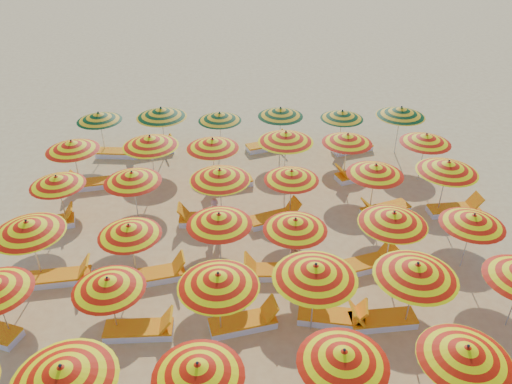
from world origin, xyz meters
TOP-DOWN VIEW (x-y plane):
  - ground at (0.00, 0.00)m, footprint 120.00×120.00m
  - umbrella_1 at (-3.92, -6.17)m, footprint 2.17×2.17m
  - umbrella_2 at (-1.42, -6.05)m, footprint 2.12×2.12m
  - umbrella_3 at (1.43, -5.90)m, footprint 1.96×1.96m
  - umbrella_4 at (3.86, -5.94)m, footprint 1.97×1.97m
  - umbrella_7 at (-3.67, -3.45)m, footprint 2.28×2.28m
  - umbrella_8 at (-1.07, -3.65)m, footprint 2.37×2.37m
  - umbrella_9 at (1.21, -3.56)m, footprint 2.71×2.71m
  - umbrella_10 at (3.61, -3.60)m, footprint 2.28×2.28m
  - umbrella_12 at (-6.20, -1.33)m, footprint 2.10×2.10m
  - umbrella_13 at (-3.53, -1.33)m, footprint 2.01×2.01m
  - umbrella_14 at (-1.10, -1.07)m, footprint 2.38×2.38m
  - umbrella_15 at (1.00, -1.33)m, footprint 2.38×2.38m
  - umbrella_16 at (3.70, -1.35)m, footprint 2.37×2.37m
  - umbrella_17 at (5.96, -1.37)m, footprint 1.94×1.94m
  - umbrella_18 at (-6.26, 1.42)m, footprint 2.12×2.12m
  - umbrella_19 at (-3.89, 1.40)m, footprint 1.99×1.99m
  - umbrella_20 at (-1.11, 1.23)m, footprint 2.49×2.49m
  - umbrella_21 at (1.18, 1.37)m, footprint 2.02×2.02m
  - umbrella_22 at (3.92, 1.46)m, footprint 2.41×2.41m
  - umbrella_23 at (6.23, 1.34)m, footprint 2.00×2.00m
  - umbrella_24 at (-6.34, 3.61)m, footprint 2.39×2.39m
  - umbrella_25 at (-3.61, 3.65)m, footprint 2.00×2.00m
  - umbrella_26 at (-1.40, 3.55)m, footprint 2.22×2.22m
  - umbrella_27 at (1.22, 3.73)m, footprint 2.52×2.52m
  - umbrella_28 at (3.48, 3.81)m, footprint 2.36×2.36m
  - umbrella_29 at (6.33, 3.66)m, footprint 2.44×2.44m
  - umbrella_30 at (-6.02, 6.34)m, footprint 2.03×2.03m
  - umbrella_31 at (-3.50, 6.17)m, footprint 2.03×2.03m
  - umbrella_32 at (-1.19, 6.22)m, footprint 1.96×1.96m
  - umbrella_33 at (1.27, 6.34)m, footprint 2.07×2.07m
  - umbrella_34 at (3.76, 6.19)m, footprint 2.25×2.25m
  - umbrella_35 at (6.06, 5.91)m, footprint 2.53×2.53m
  - lounger_6 at (-3.07, -3.54)m, footprint 1.73×0.58m
  - lounger_7 at (-0.47, -3.42)m, footprint 1.82×0.94m
  - lounger_8 at (1.80, -3.35)m, footprint 1.81×0.91m
  - lounger_9 at (3.01, -3.50)m, footprint 1.77×0.71m
  - lounger_10 at (-5.61, -1.47)m, footprint 1.79×0.77m
  - lounger_11 at (-2.94, -1.50)m, footprint 1.82×0.94m
  - lounger_12 at (0.40, -1.52)m, footprint 1.76×0.66m
  - lounger_13 at (3.20, -1.29)m, footprint 1.83×1.04m
  - lounger_14 at (-6.77, 1.20)m, footprint 1.82×0.99m
  - lounger_15 at (-1.71, 1.21)m, footprint 1.73×0.59m
  - lounger_16 at (0.68, 1.17)m, footprint 1.83×1.12m
  - lounger_17 at (4.42, 1.46)m, footprint 1.83×1.12m
  - lounger_18 at (6.83, 1.37)m, footprint 1.77×0.69m
  - lounger_19 at (-5.84, 3.70)m, footprint 1.81×0.89m
  - lounger_20 at (-0.90, 3.52)m, footprint 1.82×0.97m
  - lounger_21 at (3.99, 3.84)m, footprint 1.83×1.11m
  - lounger_22 at (-5.42, 6.12)m, footprint 1.78×0.75m
  - lounger_23 at (-4.00, 6.28)m, footprint 1.83×1.07m
  - lounger_24 at (0.76, 6.49)m, footprint 1.83×1.10m
  - lounger_25 at (4.26, 6.11)m, footprint 1.83×1.06m
  - beachgoer_b at (1.11, -1.27)m, footprint 0.50×0.64m
  - beachgoer_a at (-1.27, 0.41)m, footprint 0.54×0.37m

SIDE VIEW (x-z plane):
  - ground at x=0.00m, z-range 0.00..0.00m
  - lounger_6 at x=-3.07m, z-range -0.19..0.50m
  - lounger_7 at x=-0.47m, z-range -0.19..0.50m
  - lounger_8 at x=1.80m, z-range -0.19..0.50m
  - lounger_9 at x=3.01m, z-range -0.19..0.50m
  - lounger_10 at x=-5.61m, z-range -0.19..0.50m
  - lounger_11 at x=-2.94m, z-range -0.19..0.50m
  - lounger_12 at x=0.40m, z-range -0.19..0.50m
  - lounger_13 at x=3.20m, z-range -0.19..0.50m
  - lounger_14 at x=-6.77m, z-range -0.19..0.50m
  - lounger_15 at x=-1.71m, z-range -0.19..0.50m
  - lounger_16 at x=0.68m, z-range -0.19..0.50m
  - lounger_17 at x=4.42m, z-range -0.19..0.50m
  - lounger_18 at x=6.83m, z-range -0.19..0.50m
  - lounger_19 at x=-5.84m, z-range -0.19..0.50m
  - lounger_20 at x=-0.90m, z-range -0.19..0.50m
  - lounger_21 at x=3.99m, z-range -0.19..0.50m
  - lounger_22 at x=-5.42m, z-range -0.19..0.50m
  - lounger_23 at x=-4.00m, z-range -0.19..0.50m
  - lounger_24 at x=0.76m, z-range -0.19..0.50m
  - lounger_25 at x=4.26m, z-range -0.19..0.50m
  - beachgoer_b at x=1.11m, z-range 0.00..1.30m
  - beachgoer_a at x=-1.27m, z-range 0.00..1.40m
  - umbrella_34 at x=3.76m, z-range 0.70..2.55m
  - umbrella_13 at x=-3.53m, z-range 0.70..2.55m
  - umbrella_18 at x=-6.26m, z-range 0.70..2.55m
  - umbrella_7 at x=-3.67m, z-range 0.70..2.56m
  - umbrella_32 at x=-1.19m, z-range 0.70..2.56m
  - umbrella_21 at x=1.18m, z-range 0.72..2.61m
  - umbrella_30 at x=-6.02m, z-range 0.72..2.62m
  - umbrella_15 at x=1.00m, z-range 0.72..2.62m
  - umbrella_17 at x=5.96m, z-range 0.73..2.64m
  - umbrella_2 at x=-1.42m, z-range 0.74..2.68m
  - umbrella_19 at x=-3.89m, z-range 0.74..2.69m
  - umbrella_28 at x=3.48m, z-range 0.74..2.69m
  - umbrella_33 at x=1.27m, z-range 0.74..2.70m
  - umbrella_14 at x=-1.10m, z-range 0.75..2.71m
  - umbrella_29 at x=6.33m, z-range 0.75..2.71m
  - umbrella_3 at x=1.43m, z-range 0.75..2.72m
  - umbrella_22 at x=3.92m, z-range 0.75..2.73m
  - umbrella_24 at x=-6.34m, z-range 0.76..2.76m
  - umbrella_26 at x=-1.40m, z-range 0.76..2.77m
  - umbrella_4 at x=3.86m, z-range 0.76..2.77m
  - umbrella_16 at x=3.70m, z-range 0.78..2.82m
  - umbrella_20 at x=-1.11m, z-range 0.79..2.85m
  - umbrella_8 at x=-1.07m, z-range 0.79..2.85m
  - umbrella_12 at x=-6.20m, z-range 0.79..2.86m
  - umbrella_35 at x=6.06m, z-range 0.79..2.87m
  - umbrella_23 at x=6.23m, z-range 0.80..2.91m
  - umbrella_25 at x=-3.61m, z-range 0.80..2.91m
  - umbrella_31 at x=-3.50m, z-range 0.81..2.94m
  - umbrella_27 at x=1.22m, z-range 0.81..2.94m
  - umbrella_10 at x=3.61m, z-range 0.81..2.95m
  - umbrella_1 at x=-3.92m, z-range 0.82..2.98m
  - umbrella_9 at x=1.21m, z-range 0.82..2.99m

